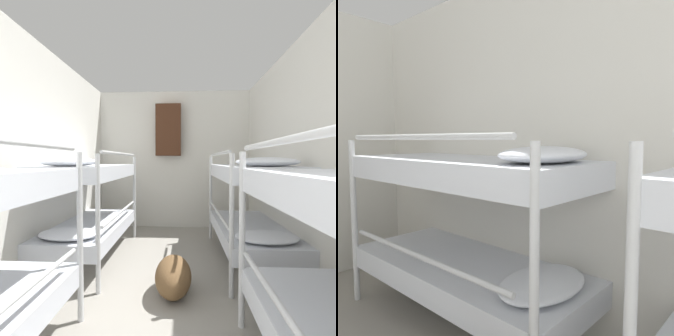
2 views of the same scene
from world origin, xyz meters
TOP-DOWN VIEW (x-y plane):
  - wall_right at (1.36, 2.57)m, footprint 0.06×5.25m
  - bunk_stack_right_far at (0.95, 3.54)m, footprint 0.76×1.79m

SIDE VIEW (x-z plane):
  - bunk_stack_right_far at x=0.95m, z-range 0.07..1.37m
  - wall_right at x=1.36m, z-range 0.00..2.43m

